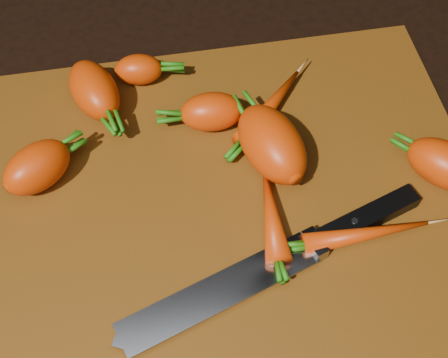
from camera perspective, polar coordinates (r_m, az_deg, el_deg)
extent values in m
cube|color=black|center=(0.62, 0.16, -2.55)|extent=(2.00, 2.00, 0.01)
cube|color=brown|center=(0.61, 0.16, -2.02)|extent=(0.50, 0.40, 0.01)
ellipsoid|color=#DB3B07|center=(0.62, -16.73, 1.03)|extent=(0.08, 0.08, 0.05)
ellipsoid|color=#DB3B07|center=(0.67, -11.78, 7.95)|extent=(0.07, 0.09, 0.05)
ellipsoid|color=#DB3B07|center=(0.61, 4.39, 3.21)|extent=(0.08, 0.11, 0.06)
ellipsoid|color=#DB3B07|center=(0.64, -1.13, 6.17)|extent=(0.07, 0.04, 0.04)
ellipsoid|color=#DB3B07|center=(0.69, -7.79, 9.89)|extent=(0.05, 0.04, 0.03)
ellipsoid|color=#DB3B07|center=(0.63, 19.52, 1.26)|extent=(0.09, 0.09, 0.04)
ellipsoid|color=#DB3B07|center=(0.66, 4.28, 6.64)|extent=(0.10, 0.10, 0.02)
ellipsoid|color=#DB3B07|center=(0.59, 12.89, -4.90)|extent=(0.12, 0.02, 0.02)
ellipsoid|color=#DB3B07|center=(0.58, 4.39, -3.44)|extent=(0.03, 0.10, 0.02)
cube|color=gray|center=(0.54, -9.51, -14.46)|extent=(0.19, 0.09, 0.00)
cube|color=gray|center=(0.55, 0.04, -10.06)|extent=(0.02, 0.03, 0.01)
cube|color=black|center=(0.57, 5.33, -7.44)|extent=(0.11, 0.05, 0.02)
cylinder|color=#B2B2B7|center=(0.55, 3.96, -7.81)|extent=(0.01, 0.01, 0.00)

